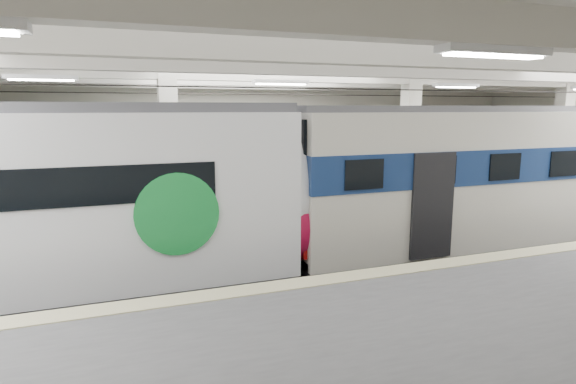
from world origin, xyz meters
name	(u,v)px	position (x,y,z in m)	size (l,w,h in m)	color
station_hall	(340,155)	(0.00, -1.74, 3.24)	(36.00, 24.00, 5.75)	black
modern_emu	(61,209)	(-5.63, 0.00, 2.14)	(13.42, 2.77, 4.35)	white
older_rer	(492,177)	(5.85, 0.00, 2.25)	(12.93, 2.86, 4.29)	beige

